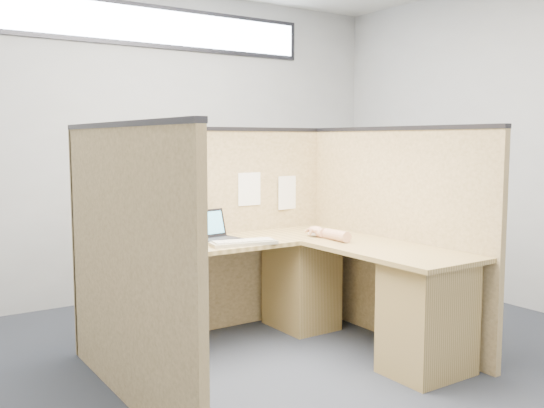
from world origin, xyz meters
TOP-DOWN VIEW (x-y plane):
  - floor at (0.00, 0.00)m, footprint 5.00×5.00m
  - wall_back at (0.00, 2.25)m, footprint 5.00×0.00m
  - wall_right at (2.50, 0.00)m, footprint 0.00×4.50m
  - clerestory_window at (0.00, 2.23)m, footprint 3.30×0.04m
  - cubicle_partitions at (0.00, 0.43)m, footprint 2.06×1.83m
  - l_desk at (0.18, 0.29)m, footprint 1.95×1.75m
  - laptop at (-0.10, 0.75)m, footprint 0.32×0.32m
  - keyboard at (-0.04, 0.48)m, footprint 0.47×0.23m
  - mouse at (0.58, 0.48)m, footprint 0.13×0.10m
  - hand_forearm at (0.59, 0.33)m, footprint 0.12×0.41m
  - blue_poster at (-0.88, 0.97)m, footprint 0.16×0.01m
  - american_flag at (-0.52, 0.96)m, footprint 0.23×0.01m
  - file_holder at (-0.39, 0.94)m, footprint 0.26×0.05m
  - paper_left at (0.32, 0.97)m, footprint 0.20×0.00m
  - paper_right at (0.69, 0.97)m, footprint 0.21×0.03m

SIDE VIEW (x-z plane):
  - floor at x=0.00m, z-range 0.00..0.00m
  - l_desk at x=0.18m, z-range 0.03..0.76m
  - keyboard at x=-0.04m, z-range 0.73..0.76m
  - mouse at x=0.58m, z-range 0.73..0.78m
  - cubicle_partitions at x=0.00m, z-range 0.00..1.53m
  - hand_forearm at x=0.59m, z-range 0.73..0.81m
  - laptop at x=-0.10m, z-range 0.68..0.89m
  - paper_right at x=0.69m, z-range 0.88..1.15m
  - file_holder at x=-0.39m, z-range 0.88..1.21m
  - paper_left at x=0.32m, z-range 0.93..1.18m
  - blue_poster at x=-0.88m, z-range 1.12..1.33m
  - american_flag at x=-0.52m, z-range 1.05..1.44m
  - wall_back at x=0.00m, z-range -1.10..3.90m
  - wall_right at x=2.50m, z-range -0.85..3.65m
  - clerestory_window at x=0.00m, z-range 2.26..2.64m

